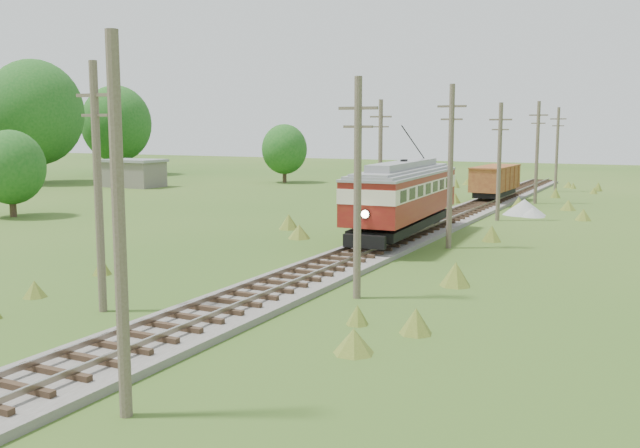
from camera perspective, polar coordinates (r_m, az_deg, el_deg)
The scene contains 17 objects.
railbed_main at distance 44.04m, azimuth 7.34°, elevation -0.77°, with size 3.60×96.00×0.57m.
streetcar at distance 42.23m, azimuth 6.69°, elevation 2.49°, with size 3.96×13.74×6.24m.
gondola at distance 65.26m, azimuth 13.84°, elevation 3.45°, with size 2.86×8.20×2.70m.
gravel_pile at distance 56.54m, azimuth 16.13°, elevation 1.25°, with size 3.33×3.54×1.21m.
utility_pole_r_1 at distance 16.64m, azimuth -15.76°, elevation -0.44°, with size 0.30×0.30×8.80m.
utility_pole_r_2 at distance 27.53m, azimuth 3.03°, elevation 3.04°, with size 1.60×0.30×8.60m.
utility_pole_r_3 at distance 39.79m, azimuth 10.40°, elevation 4.68°, with size 1.60×0.30×9.00m.
utility_pole_r_4 at distance 52.44m, azimuth 14.15°, elevation 4.95°, with size 1.60×0.30×8.40m.
utility_pole_r_5 at distance 65.12m, azimuth 16.98°, elevation 5.58°, with size 1.60×0.30×8.90m.
utility_pole_r_6 at distance 77.99m, azimuth 18.43°, elevation 5.75°, with size 1.60×0.30×8.70m.
utility_pole_l_a at distance 26.67m, azimuth -17.34°, elevation 2.98°, with size 1.60×0.30×9.00m.
utility_pole_l_b at distance 50.80m, azimuth 4.85°, elevation 5.19°, with size 1.60×0.30×8.60m.
tree_left_4 at distance 91.64m, azimuth -21.88°, elevation 8.27°, with size 11.34×11.34×14.61m.
tree_left_5 at distance 104.34m, azimuth -15.98°, elevation 7.72°, with size 9.66×9.66×12.44m.
tree_mid_a at distance 86.26m, azimuth -2.86°, elevation 6.00°, with size 5.46×5.46×7.03m.
tree_mid_c at distance 57.84m, azimuth -23.51°, elevation 4.18°, with size 5.04×5.04×6.49m.
shed at distance 82.65m, azimuth -14.63°, elevation 3.98°, with size 6.40×4.40×3.10m.
Camera 1 is at (14.21, -7.18, 6.69)m, focal length 40.00 mm.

